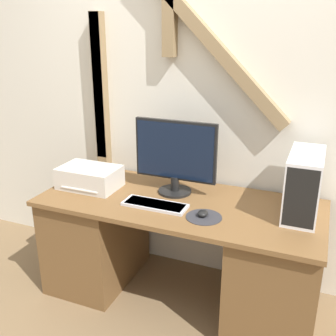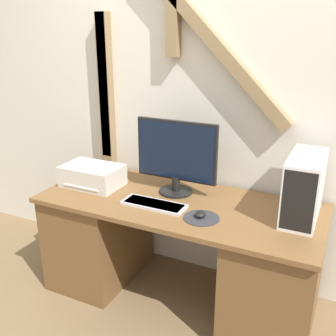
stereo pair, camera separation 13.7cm
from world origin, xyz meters
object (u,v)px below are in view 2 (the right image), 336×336
Objects in this scene: mouse at (200,214)px; computer_tower at (304,188)px; monitor at (176,155)px; printer at (92,176)px; keyboard at (154,204)px.

mouse is 0.17× the size of computer_tower.
computer_tower is (0.52, 0.26, 0.17)m from mouse.
mouse is at bearing -44.16° from monitor.
mouse is at bearing -8.79° from printer.
monitor is 0.62m from printer.
mouse is 0.86m from printer.
keyboard is 0.91× the size of computer_tower.
monitor reaches higher than printer.
printer is at bearing -166.11° from monitor.
monitor is 1.24× the size of computer_tower.
computer_tower is at bearing 5.17° from printer.
monitor reaches higher than computer_tower.
computer_tower is (0.84, 0.23, 0.18)m from keyboard.
monitor is at bearing 178.79° from computer_tower.
computer_tower is (0.80, -0.02, -0.07)m from monitor.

